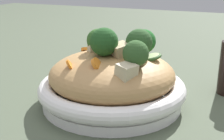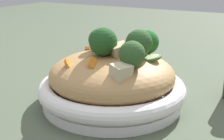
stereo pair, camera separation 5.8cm
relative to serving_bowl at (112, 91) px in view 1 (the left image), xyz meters
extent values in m
plane|color=#495440|center=(0.00, 0.00, -0.02)|extent=(3.00, 3.00, 0.00)
cylinder|color=white|center=(0.00, 0.00, -0.02)|extent=(0.27, 0.27, 0.02)
torus|color=white|center=(0.00, 0.00, 0.01)|extent=(0.28, 0.28, 0.03)
ellipsoid|color=tan|center=(0.00, 0.00, 0.03)|extent=(0.24, 0.24, 0.08)
torus|color=tan|center=(0.05, 0.02, 0.06)|extent=(0.06, 0.06, 0.02)
torus|color=tan|center=(0.00, 0.00, 0.08)|extent=(0.06, 0.06, 0.02)
cone|color=#97BE75|center=(-0.04, 0.02, 0.07)|extent=(0.03, 0.03, 0.01)
sphere|color=#305E26|center=(-0.04, 0.02, 0.09)|extent=(0.06, 0.06, 0.04)
cone|color=#99B87B|center=(0.06, -0.04, 0.07)|extent=(0.03, 0.03, 0.02)
sphere|color=#305528|center=(0.06, -0.04, 0.09)|extent=(0.06, 0.06, 0.04)
cone|color=#A5B970|center=(0.04, 0.07, 0.06)|extent=(0.03, 0.03, 0.01)
sphere|color=#1F5E23|center=(0.04, 0.07, 0.09)|extent=(0.06, 0.06, 0.05)
cone|color=#9BC37A|center=(0.05, 0.02, 0.07)|extent=(0.03, 0.03, 0.02)
sphere|color=#2D5128|center=(0.05, 0.02, 0.10)|extent=(0.06, 0.06, 0.05)
cone|color=#99B67A|center=(0.03, 0.07, 0.06)|extent=(0.03, 0.03, 0.02)
sphere|color=#314F2A|center=(0.03, 0.07, 0.09)|extent=(0.06, 0.06, 0.04)
cone|color=#97B977|center=(-0.01, -0.02, 0.07)|extent=(0.02, 0.02, 0.02)
sphere|color=#224E21|center=(-0.01, -0.02, 0.10)|extent=(0.05, 0.05, 0.05)
cylinder|color=orange|center=(-0.05, -0.07, 0.07)|extent=(0.02, 0.03, 0.02)
cylinder|color=orange|center=(0.04, -0.02, 0.08)|extent=(0.03, 0.03, 0.02)
cylinder|color=orange|center=(0.00, -0.06, 0.07)|extent=(0.02, 0.03, 0.02)
cylinder|color=orange|center=(-0.07, 0.04, 0.07)|extent=(0.03, 0.03, 0.02)
cylinder|color=beige|center=(0.00, 0.07, 0.07)|extent=(0.04, 0.04, 0.02)
torus|color=#3A6331|center=(0.00, 0.07, 0.07)|extent=(0.05, 0.05, 0.02)
cylinder|color=beige|center=(0.04, 0.02, 0.08)|extent=(0.04, 0.04, 0.03)
torus|color=#315E32|center=(0.04, 0.02, 0.08)|extent=(0.05, 0.05, 0.03)
cylinder|color=beige|center=(0.07, 0.02, 0.07)|extent=(0.04, 0.04, 0.01)
torus|color=#355A2A|center=(0.07, 0.02, 0.07)|extent=(0.05, 0.05, 0.02)
cube|color=#C4B28D|center=(-0.04, 0.01, 0.08)|extent=(0.04, 0.04, 0.02)
cube|color=beige|center=(0.05, -0.07, 0.07)|extent=(0.04, 0.04, 0.03)
cube|color=#C7B688|center=(0.02, 0.08, 0.07)|extent=(0.04, 0.04, 0.03)
cube|color=#CBB487|center=(0.02, -0.01, 0.08)|extent=(0.05, 0.05, 0.04)
camera|label=1|loc=(0.22, -0.51, 0.22)|focal=49.14mm
camera|label=2|loc=(0.27, -0.48, 0.22)|focal=49.14mm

